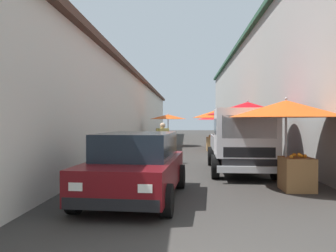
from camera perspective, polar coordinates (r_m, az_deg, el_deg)
ground at (r=16.99m, az=4.33°, el=-4.92°), size 90.00×90.00×0.00m
building_left_whitewash at (r=20.23m, az=-15.70°, el=2.44°), size 49.80×7.50×4.54m
building_right_concrete at (r=20.56m, az=23.84°, el=6.02°), size 49.80×7.50×7.16m
fruit_stall_near_left at (r=22.40m, az=7.75°, el=0.73°), size 2.22×2.22×2.19m
fruit_stall_far_left at (r=9.01m, az=19.34°, el=1.47°), size 2.85×2.85×2.31m
fruit_stall_near_right at (r=19.52m, az=7.74°, el=1.04°), size 2.49×2.49×2.37m
fruit_stall_mid_lane at (r=12.24m, az=13.18°, el=2.06°), size 2.88×2.88×2.45m
fruit_stall_far_right at (r=23.04m, az=-0.06°, el=0.91°), size 2.52×2.52×2.22m
hatchback_car at (r=7.59m, az=-5.30°, el=-6.56°), size 4.02×2.15×1.45m
delivery_truck at (r=10.94m, az=12.30°, el=-2.70°), size 4.97×2.08×2.08m
vendor_by_crates at (r=20.16m, az=11.69°, el=-1.55°), size 0.44×0.49×1.52m
vendor_in_shade at (r=13.56m, az=-0.90°, el=-2.36°), size 0.47×0.50×1.65m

